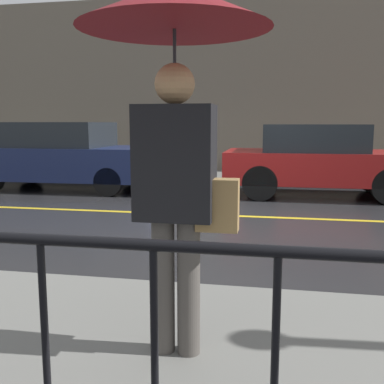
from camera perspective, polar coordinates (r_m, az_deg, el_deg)
name	(u,v)px	position (r m, az deg, el deg)	size (l,w,h in m)	color
ground_plane	(222,216)	(7.52, 3.79, -3.01)	(80.00, 80.00, 0.00)	#262628
sidewalk_near	(119,374)	(2.87, -9.23, -21.82)	(28.00, 2.72, 0.15)	slate
sidewalk_far	(243,178)	(12.15, 6.47, 1.81)	(28.00, 2.17, 0.15)	slate
lane_marking	(222,215)	(7.52, 3.79, -2.98)	(25.20, 0.12, 0.01)	gold
building_storefront	(247,87)	(13.33, 7.06, 13.11)	(28.00, 0.30, 5.12)	#706656
pedestrian	(176,66)	(2.58, -2.10, 15.70)	(1.08, 1.08, 2.13)	#4C4742
car_navy	(63,156)	(10.93, -16.09, 4.47)	(4.50, 1.89, 1.55)	#19234C
car_red	(318,160)	(9.80, 15.73, 3.98)	(3.93, 1.82, 1.50)	maroon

